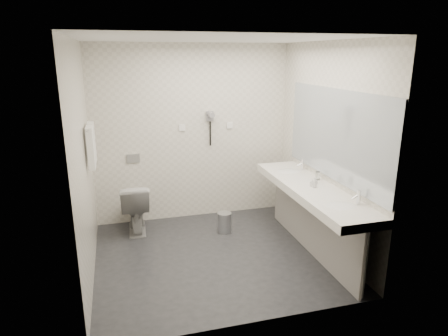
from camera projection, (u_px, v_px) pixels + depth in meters
name	position (u px, v px, depth m)	size (l,w,h in m)	color
floor	(215.00, 255.00, 4.80)	(2.80, 2.80, 0.00)	#27272B
ceiling	(214.00, 39.00, 4.11)	(2.80, 2.80, 0.00)	white
wall_back	(193.00, 134.00, 5.66)	(2.80, 2.80, 0.00)	silver
wall_front	(253.00, 193.00, 3.25)	(2.80, 2.80, 0.00)	silver
wall_left	(84.00, 164.00, 4.10)	(2.60, 2.60, 0.00)	silver
wall_right	(326.00, 148.00, 4.81)	(2.60, 2.60, 0.00)	silver
vanity_counter	(311.00, 190.00, 4.68)	(0.55, 2.20, 0.10)	white
vanity_panel	(311.00, 223.00, 4.81)	(0.03, 2.15, 0.75)	#989490
vanity_post_near	(364.00, 265.00, 3.85)	(0.06, 0.06, 0.75)	silver
vanity_post_far	(279.00, 195.00, 5.78)	(0.06, 0.06, 0.75)	silver
mirror	(335.00, 135.00, 4.57)	(0.02, 2.20, 1.05)	#B2BCC6
basin_near	(341.00, 207.00, 4.07)	(0.40, 0.31, 0.05)	white
basin_far	(289.00, 172.00, 5.27)	(0.40, 0.31, 0.05)	white
faucet_near	(359.00, 197.00, 4.10)	(0.04, 0.04, 0.15)	silver
faucet_far	(302.00, 165.00, 5.30)	(0.04, 0.04, 0.15)	silver
soap_bottle_a	(312.00, 183.00, 4.64)	(0.04, 0.04, 0.09)	beige
soap_bottle_b	(315.00, 181.00, 4.74)	(0.06, 0.06, 0.08)	beige
soap_bottle_c	(315.00, 183.00, 4.60)	(0.05, 0.05, 0.12)	beige
glass_left	(318.00, 176.00, 4.90)	(0.06, 0.06, 0.10)	silver
toilet	(135.00, 207.00, 5.40)	(0.38, 0.67, 0.68)	white
flush_plate	(133.00, 158.00, 5.51)	(0.18, 0.02, 0.12)	#B2B5BA
pedal_bin	(224.00, 223.00, 5.40)	(0.19, 0.19, 0.27)	#B2B5BA
bin_lid	(224.00, 213.00, 5.36)	(0.19, 0.19, 0.01)	#B2B5BA
towel_rail	(89.00, 126.00, 4.54)	(0.02, 0.02, 0.62)	silver
towel_near	(91.00, 148.00, 4.47)	(0.07, 0.24, 0.48)	white
towel_far	(92.00, 143.00, 4.73)	(0.07, 0.24, 0.48)	white
dryer_cradle	(210.00, 116.00, 5.63)	(0.10, 0.04, 0.14)	gray
dryer_barrel	(211.00, 115.00, 5.55)	(0.08, 0.08, 0.14)	gray
dryer_cord	(210.00, 134.00, 5.68)	(0.02, 0.02, 0.35)	black
switch_plate_a	(182.00, 128.00, 5.58)	(0.09, 0.02, 0.09)	white
switch_plate_b	(230.00, 125.00, 5.76)	(0.09, 0.02, 0.09)	white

